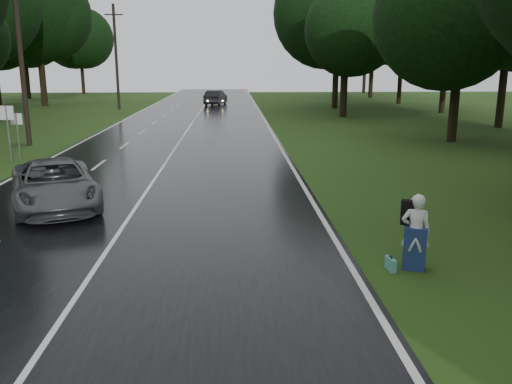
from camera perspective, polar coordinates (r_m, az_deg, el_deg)
ground at (r=11.50m, az=-18.46°, el=-10.30°), size 160.00×160.00×0.00m
road at (r=30.59m, az=-8.48°, el=5.00°), size 12.00×140.00×0.04m
lane_center at (r=30.59m, az=-8.48°, el=5.05°), size 0.12×140.00×0.01m
grey_car at (r=18.08m, az=-20.95°, el=0.78°), size 4.28×5.92×1.50m
far_car at (r=60.93m, az=-4.38°, el=10.13°), size 2.62×5.21×1.64m
hitchhiker at (r=12.38m, az=16.80°, el=-4.42°), size 0.74×0.71×1.76m
suitcase at (r=12.38m, az=14.34°, el=-7.55°), size 0.16×0.42×0.29m
utility_pole_mid at (r=33.05m, az=-23.26°, el=4.65°), size 1.80×0.28×9.85m
utility_pole_far at (r=56.96m, az=-14.55°, el=8.64°), size 1.80×0.28×10.38m
road_sign_a at (r=27.26m, az=-24.86°, el=2.80°), size 0.65×0.10×2.69m
road_sign_b at (r=28.22m, az=-24.07°, el=3.20°), size 0.54×0.10×2.26m
tree_left_f at (r=64.19m, az=-21.82°, el=8.62°), size 11.50×11.50×17.97m
tree_right_d at (r=34.06m, az=20.32°, el=5.14°), size 7.79×7.79×12.17m
tree_right_e at (r=47.82m, az=9.36°, el=8.01°), size 8.43×8.43×13.17m
tree_right_f at (r=57.35m, az=8.48°, el=8.95°), size 10.35×10.35×16.18m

